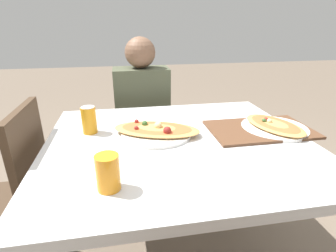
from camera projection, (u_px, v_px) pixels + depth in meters
The scene contains 9 objects.
dining_table at pixel (178, 155), 1.16m from camera, with size 1.13×0.99×0.77m.
chair_far_seated at pixel (142, 125), 1.97m from camera, with size 0.40×0.40×0.92m.
chair_side_left at pixel (11, 195), 1.18m from camera, with size 0.40×0.40×0.92m.
person_seated at pixel (142, 110), 1.80m from camera, with size 0.36×0.23×1.16m.
pizza_main at pixel (157, 130), 1.19m from camera, with size 0.43×0.32×0.06m.
soda_can at pixel (89, 120), 1.19m from camera, with size 0.07×0.07×0.12m.
drink_glass at pixel (108, 173), 0.79m from camera, with size 0.07×0.07×0.11m.
serving_tray at pixel (260, 129), 1.24m from camera, with size 0.47×0.29×0.01m.
pizza_second at pixel (274, 126), 1.24m from camera, with size 0.31×0.36×0.05m.
Camera 1 is at (-0.23, -1.01, 1.25)m, focal length 28.00 mm.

